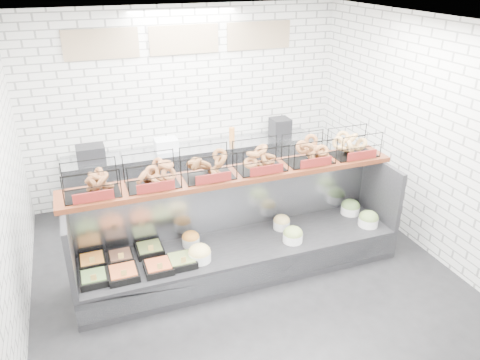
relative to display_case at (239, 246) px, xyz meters
name	(u,v)px	position (x,y,z in m)	size (l,w,h in m)	color
ground	(250,283)	(0.02, -0.34, -0.33)	(5.50, 5.50, 0.00)	black
room_shell	(232,106)	(0.02, 0.26, 1.73)	(5.02, 5.51, 3.01)	white
display_case	(239,246)	(0.00, 0.00, 0.00)	(4.00, 0.90, 1.20)	black
bagel_shelf	(235,163)	(0.02, 0.18, 1.06)	(4.10, 0.50, 0.40)	#471D0F
prep_counter	(195,172)	(0.01, 2.09, 0.14)	(4.00, 0.60, 1.20)	#93969B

